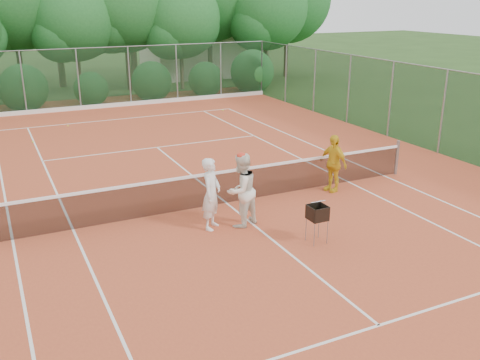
% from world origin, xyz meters
% --- Properties ---
extents(ground, '(120.00, 120.00, 0.00)m').
position_xyz_m(ground, '(0.00, 0.00, 0.00)').
color(ground, '#234117').
rests_on(ground, ground).
extents(clay_court, '(18.00, 36.00, 0.02)m').
position_xyz_m(clay_court, '(0.00, 0.00, 0.01)').
color(clay_court, '#BA4D2A').
rests_on(clay_court, ground).
extents(club_building, '(8.00, 5.00, 3.00)m').
position_xyz_m(club_building, '(9.00, 24.00, 1.50)').
color(club_building, beige).
rests_on(club_building, ground).
extents(tennis_net, '(11.97, 0.10, 1.10)m').
position_xyz_m(tennis_net, '(0.00, 0.00, 0.53)').
color(tennis_net, gray).
rests_on(tennis_net, clay_court).
extents(player_white, '(0.76, 0.77, 1.78)m').
position_xyz_m(player_white, '(-1.00, -1.33, 0.91)').
color(player_white, white).
rests_on(player_white, clay_court).
extents(player_center_grp, '(1.10, 0.99, 1.88)m').
position_xyz_m(player_center_grp, '(-0.28, -1.50, 0.95)').
color(player_center_grp, white).
rests_on(player_center_grp, clay_court).
extents(player_yellow, '(0.61, 1.05, 1.68)m').
position_xyz_m(player_yellow, '(3.20, -0.38, 0.86)').
color(player_yellow, gold).
rests_on(player_yellow, clay_court).
extents(ball_hopper, '(0.40, 0.40, 0.90)m').
position_xyz_m(ball_hopper, '(0.86, -3.12, 0.74)').
color(ball_hopper, gray).
rests_on(ball_hopper, clay_court).
extents(stray_ball_a, '(0.07, 0.07, 0.07)m').
position_xyz_m(stray_ball_a, '(-4.15, 9.16, 0.05)').
color(stray_ball_a, '#C7E635').
rests_on(stray_ball_a, clay_court).
extents(stray_ball_b, '(0.07, 0.07, 0.07)m').
position_xyz_m(stray_ball_b, '(-2.48, 11.41, 0.05)').
color(stray_ball_b, yellow).
rests_on(stray_ball_b, clay_court).
extents(stray_ball_c, '(0.07, 0.07, 0.07)m').
position_xyz_m(stray_ball_c, '(5.01, 11.54, 0.05)').
color(stray_ball_c, '#D1EF37').
rests_on(stray_ball_c, clay_court).
extents(court_markings, '(11.03, 23.83, 0.01)m').
position_xyz_m(court_markings, '(0.00, 0.00, 0.02)').
color(court_markings, white).
rests_on(court_markings, clay_court).
extents(fence_back, '(18.07, 0.07, 3.00)m').
position_xyz_m(fence_back, '(0.00, 15.00, 1.52)').
color(fence_back, '#19381E').
rests_on(fence_back, clay_court).
extents(tropical_treeline, '(32.10, 8.49, 15.03)m').
position_xyz_m(tropical_treeline, '(1.43, 20.22, 5.11)').
color(tropical_treeline, brown).
rests_on(tropical_treeline, ground).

